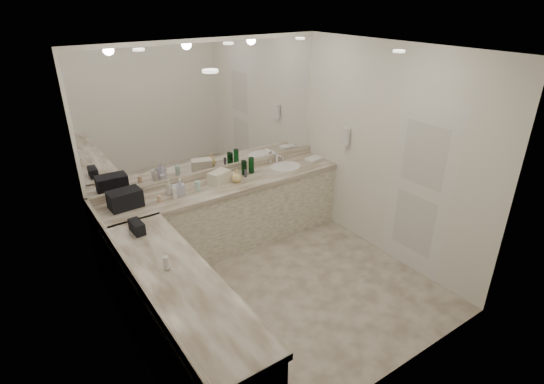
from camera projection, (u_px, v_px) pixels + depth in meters
floor at (279, 290)px, 4.81m from camera, size 3.20×3.20×0.00m
ceiling at (281, 51)px, 3.71m from camera, size 3.20×3.20×0.00m
wall_back at (212, 146)px, 5.38m from camera, size 3.20×0.02×2.60m
wall_left at (120, 233)px, 3.44m from camera, size 0.02×3.00×2.60m
wall_right at (389, 155)px, 5.08m from camera, size 0.02×3.00×2.60m
vanity_back_base at (226, 216)px, 5.53m from camera, size 3.20×0.60×0.84m
vanity_back_top at (225, 185)px, 5.33m from camera, size 3.20×0.64×0.06m
vanity_left_base at (179, 323)px, 3.74m from camera, size 0.60×2.40×0.84m
vanity_left_top at (176, 281)px, 3.56m from camera, size 0.64×2.42×0.06m
backsplash_back at (214, 172)px, 5.51m from camera, size 3.20×0.04×0.10m
backsplash_left at (129, 267)px, 3.60m from camera, size 0.04×3.00×0.10m
mirror_back at (210, 109)px, 5.17m from camera, size 3.12×0.01×1.55m
mirror_left at (112, 179)px, 3.24m from camera, size 0.01×2.92×1.55m
sink at (285, 167)px, 5.81m from camera, size 0.44×0.44×0.03m
faucet at (277, 158)px, 5.94m from camera, size 0.24×0.16×0.14m
wall_phone at (346, 137)px, 5.56m from camera, size 0.06×0.10×0.24m
door at (419, 189)px, 4.81m from camera, size 0.02×0.82×2.10m
black_toiletry_bag at (125, 199)px, 4.68m from camera, size 0.36×0.24×0.20m
black_bag_spill at (137, 227)px, 4.20m from camera, size 0.11×0.22×0.12m
cream_cosmetic_case at (219, 177)px, 5.29m from camera, size 0.31×0.25×0.16m
hand_towel at (314, 159)px, 6.03m from camera, size 0.24×0.18×0.04m
lotion_left at (166, 264)px, 3.63m from camera, size 0.05×0.05×0.12m
soap_bottle_a at (169, 187)px, 4.98m from camera, size 0.08×0.08×0.18m
soap_bottle_b at (181, 187)px, 4.96m from camera, size 0.12×0.12×0.20m
soap_bottle_c at (236, 176)px, 5.32m from camera, size 0.17×0.17×0.17m
green_bottle_0 at (244, 168)px, 5.53m from camera, size 0.07×0.07×0.19m
green_bottle_1 at (251, 165)px, 5.58m from camera, size 0.07×0.07×0.21m
green_bottle_2 at (244, 167)px, 5.55m from camera, size 0.06×0.06×0.19m
amenity_bottle_0 at (215, 180)px, 5.23m from camera, size 0.05×0.05×0.14m
amenity_bottle_1 at (175, 189)px, 5.06m from camera, size 0.06×0.06×0.09m
amenity_bottle_2 at (198, 186)px, 5.10m from camera, size 0.06×0.06×0.12m
amenity_bottle_3 at (159, 199)px, 4.82m from camera, size 0.05×0.05×0.08m
amenity_bottle_4 at (175, 193)px, 4.91m from camera, size 0.05×0.05×0.13m
amenity_bottle_5 at (246, 173)px, 5.48m from camera, size 0.04×0.04×0.10m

